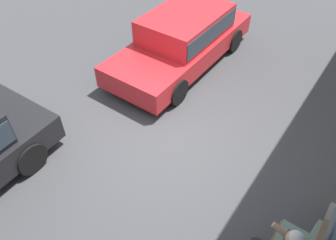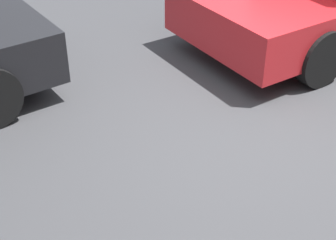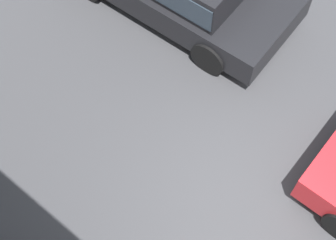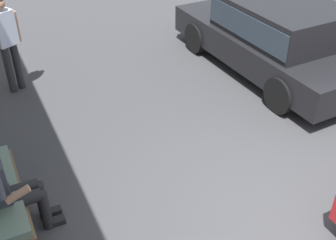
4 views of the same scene
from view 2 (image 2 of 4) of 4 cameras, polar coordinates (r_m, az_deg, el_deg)
ground_plane at (r=4.76m, az=11.92°, el=-2.76°), size 60.00×60.00×0.00m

